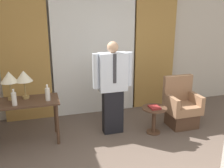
% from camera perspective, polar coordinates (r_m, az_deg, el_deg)
% --- Properties ---
extents(wall_back, '(10.00, 0.06, 2.70)m').
position_cam_1_polar(wall_back, '(5.27, -4.35, 7.96)').
color(wall_back, beige).
rests_on(wall_back, ground_plane).
extents(curtain_sheer_center, '(1.71, 0.06, 2.58)m').
position_cam_1_polar(curtain_sheer_center, '(5.15, -4.02, 7.09)').
color(curtain_sheer_center, white).
rests_on(curtain_sheer_center, ground_plane).
extents(curtain_drape_left, '(0.92, 0.06, 2.58)m').
position_cam_1_polar(curtain_drape_left, '(5.03, -19.31, 5.98)').
color(curtain_drape_left, '#B28442').
rests_on(curtain_drape_left, ground_plane).
extents(curtain_drape_right, '(0.92, 0.06, 2.58)m').
position_cam_1_polar(curtain_drape_right, '(5.60, 9.73, 7.67)').
color(curtain_drape_right, '#B28442').
rests_on(curtain_drape_right, ground_plane).
extents(desk, '(1.26, 0.56, 0.73)m').
position_cam_1_polar(desk, '(4.30, -20.44, -5.08)').
color(desk, '#4C3323').
rests_on(desk, ground_plane).
extents(table_lamp_left, '(0.28, 0.28, 0.47)m').
position_cam_1_polar(table_lamp_left, '(4.29, -22.46, 1.29)').
color(table_lamp_left, '#9E7F47').
rests_on(table_lamp_left, desk).
extents(table_lamp_right, '(0.28, 0.28, 0.47)m').
position_cam_1_polar(table_lamp_right, '(4.27, -19.52, 1.54)').
color(table_lamp_right, '#9E7F47').
rests_on(table_lamp_right, desk).
extents(bottle_near_edge, '(0.07, 0.07, 0.26)m').
position_cam_1_polar(bottle_near_edge, '(4.08, -21.47, -3.15)').
color(bottle_near_edge, silver).
rests_on(bottle_near_edge, desk).
extents(bottle_by_lamp, '(0.08, 0.08, 0.26)m').
position_cam_1_polar(bottle_by_lamp, '(4.14, -14.51, -2.22)').
color(bottle_by_lamp, silver).
rests_on(bottle_by_lamp, desk).
extents(person, '(0.70, 0.23, 1.64)m').
position_cam_1_polar(person, '(4.31, 0.17, -0.32)').
color(person, black).
rests_on(person, ground_plane).
extents(armchair, '(0.59, 0.53, 0.95)m').
position_cam_1_polar(armchair, '(4.93, 15.54, -5.26)').
color(armchair, '#4C3323').
rests_on(armchair, ground_plane).
extents(side_table, '(0.44, 0.44, 0.49)m').
position_cam_1_polar(side_table, '(4.53, 9.60, -7.14)').
color(side_table, '#4C3323').
rests_on(side_table, ground_plane).
extents(book, '(0.17, 0.21, 0.03)m').
position_cam_1_polar(book, '(4.44, 9.69, -5.27)').
color(book, maroon).
rests_on(book, side_table).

